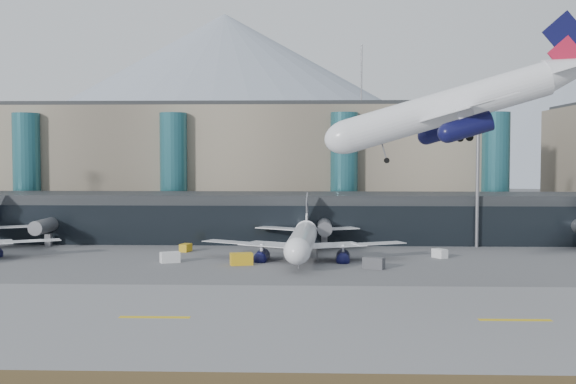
{
  "coord_description": "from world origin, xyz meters",
  "views": [
    {
      "loc": [
        -2.33,
        -94.34,
        18.29
      ],
      "look_at": [
        -6.65,
        32.0,
        11.67
      ],
      "focal_mm": 45.0,
      "sensor_mm": 36.0,
      "label": 1
    }
  ],
  "objects_px": {
    "lightmast_mid": "(478,174)",
    "veh_c": "(374,263)",
    "veh_b": "(186,248)",
    "veh_a": "(170,257)",
    "hero_jet": "(474,93)",
    "veh_h": "(241,259)",
    "jet_parked_mid": "(303,232)",
    "veh_g": "(440,253)"
  },
  "relations": [
    {
      "from": "veh_g",
      "to": "veh_b",
      "type": "bearing_deg",
      "value": -128.53
    },
    {
      "from": "veh_c",
      "to": "veh_a",
      "type": "bearing_deg",
      "value": -166.97
    },
    {
      "from": "veh_c",
      "to": "veh_h",
      "type": "relative_size",
      "value": 0.92
    },
    {
      "from": "veh_b",
      "to": "veh_g",
      "type": "height_order",
      "value": "veh_g"
    },
    {
      "from": "veh_a",
      "to": "veh_c",
      "type": "relative_size",
      "value": 0.95
    },
    {
      "from": "jet_parked_mid",
      "to": "veh_b",
      "type": "height_order",
      "value": "jet_parked_mid"
    },
    {
      "from": "veh_a",
      "to": "veh_c",
      "type": "bearing_deg",
      "value": -33.89
    },
    {
      "from": "jet_parked_mid",
      "to": "veh_h",
      "type": "distance_m",
      "value": 13.94
    },
    {
      "from": "lightmast_mid",
      "to": "veh_a",
      "type": "bearing_deg",
      "value": -158.6
    },
    {
      "from": "veh_a",
      "to": "veh_h",
      "type": "relative_size",
      "value": 0.88
    },
    {
      "from": "lightmast_mid",
      "to": "veh_h",
      "type": "distance_m",
      "value": 52.1
    },
    {
      "from": "jet_parked_mid",
      "to": "veh_g",
      "type": "bearing_deg",
      "value": -86.3
    },
    {
      "from": "veh_b",
      "to": "veh_a",
      "type": "bearing_deg",
      "value": -164.89
    },
    {
      "from": "hero_jet",
      "to": "jet_parked_mid",
      "type": "xyz_separation_m",
      "value": [
        -21.45,
        37.09,
        -21.17
      ]
    },
    {
      "from": "lightmast_mid",
      "to": "veh_g",
      "type": "relative_size",
      "value": 9.57
    },
    {
      "from": "veh_a",
      "to": "veh_g",
      "type": "relative_size",
      "value": 1.18
    },
    {
      "from": "jet_parked_mid",
      "to": "veh_b",
      "type": "distance_m",
      "value": 23.63
    },
    {
      "from": "veh_c",
      "to": "lightmast_mid",
      "type": "bearing_deg",
      "value": 72.88
    },
    {
      "from": "jet_parked_mid",
      "to": "veh_a",
      "type": "distance_m",
      "value": 23.71
    },
    {
      "from": "lightmast_mid",
      "to": "veh_c",
      "type": "height_order",
      "value": "lightmast_mid"
    },
    {
      "from": "jet_parked_mid",
      "to": "veh_g",
      "type": "relative_size",
      "value": 14.12
    },
    {
      "from": "veh_h",
      "to": "veh_c",
      "type": "bearing_deg",
      "value": -23.52
    },
    {
      "from": "veh_a",
      "to": "lightmast_mid",
      "type": "bearing_deg",
      "value": -3.36
    },
    {
      "from": "veh_a",
      "to": "veh_c",
      "type": "distance_m",
      "value": 34.31
    },
    {
      "from": "hero_jet",
      "to": "veh_h",
      "type": "height_order",
      "value": "hero_jet"
    },
    {
      "from": "veh_a",
      "to": "hero_jet",
      "type": "bearing_deg",
      "value": -59.5
    },
    {
      "from": "lightmast_mid",
      "to": "hero_jet",
      "type": "distance_m",
      "value": 55.21
    },
    {
      "from": "hero_jet",
      "to": "veh_g",
      "type": "height_order",
      "value": "hero_jet"
    },
    {
      "from": "hero_jet",
      "to": "veh_g",
      "type": "relative_size",
      "value": 13.9
    },
    {
      "from": "lightmast_mid",
      "to": "veh_b",
      "type": "distance_m",
      "value": 58.41
    },
    {
      "from": "jet_parked_mid",
      "to": "veh_g",
      "type": "height_order",
      "value": "jet_parked_mid"
    },
    {
      "from": "veh_b",
      "to": "veh_h",
      "type": "relative_size",
      "value": 0.7
    },
    {
      "from": "jet_parked_mid",
      "to": "veh_c",
      "type": "distance_m",
      "value": 17.02
    },
    {
      "from": "lightmast_mid",
      "to": "veh_a",
      "type": "xyz_separation_m",
      "value": [
        -56.4,
        -22.11,
        -13.53
      ]
    },
    {
      "from": "lightmast_mid",
      "to": "veh_b",
      "type": "relative_size",
      "value": 10.05
    },
    {
      "from": "lightmast_mid",
      "to": "veh_b",
      "type": "xyz_separation_m",
      "value": [
        -56.16,
        -8.4,
        -13.68
      ]
    },
    {
      "from": "lightmast_mid",
      "to": "veh_a",
      "type": "relative_size",
      "value": 8.08
    },
    {
      "from": "veh_a",
      "to": "veh_g",
      "type": "distance_m",
      "value": 47.11
    },
    {
      "from": "lightmast_mid",
      "to": "hero_jet",
      "type": "height_order",
      "value": "hero_jet"
    },
    {
      "from": "veh_b",
      "to": "veh_h",
      "type": "distance_m",
      "value": 20.01
    },
    {
      "from": "hero_jet",
      "to": "veh_b",
      "type": "xyz_separation_m",
      "value": [
        -43.66,
        44.16,
        -25.04
      ]
    },
    {
      "from": "jet_parked_mid",
      "to": "veh_h",
      "type": "bearing_deg",
      "value": 133.75
    }
  ]
}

